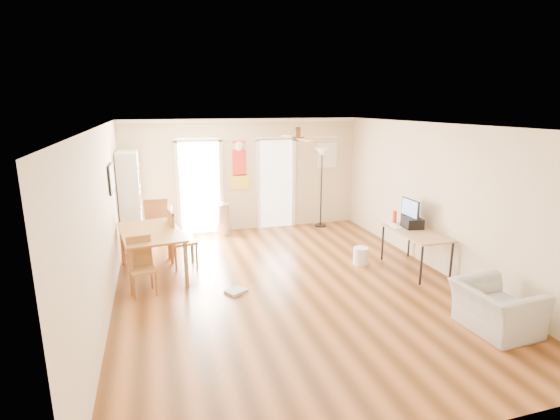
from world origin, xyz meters
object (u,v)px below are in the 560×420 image
object	(u,v)px
dining_chair_right_a	(182,234)
printer	(412,223)
bookshelf	(131,200)
armchair	(496,308)
computer_desk	(415,251)
wastebasket_a	(361,256)
dining_chair_right_b	(183,238)
dining_chair_near	(143,267)
trash_can	(224,219)
torchiere_lamp	(321,188)
dining_table	(152,253)
dining_chair_far	(158,224)

from	to	relation	value
dining_chair_right_a	printer	xyz separation A→B (m)	(4.05, -1.44, 0.28)
bookshelf	armchair	bearing A→B (deg)	-49.10
computer_desk	wastebasket_a	bearing A→B (deg)	147.43
dining_chair_right_b	dining_chair_near	xyz separation A→B (m)	(-0.70, -1.07, -0.08)
bookshelf	trash_can	size ratio (longest dim) A/B	2.75
dining_chair_near	computer_desk	xyz separation A→B (m)	(4.67, -0.30, -0.10)
dining_chair_near	torchiere_lamp	world-z (taller)	torchiere_lamp
armchair	computer_desk	bearing A→B (deg)	-8.09
dining_table	dining_chair_right_b	xyz separation A→B (m)	(0.55, 0.28, 0.13)
trash_can	armchair	xyz separation A→B (m)	(2.72, -5.30, -0.05)
dining_chair_right_a	dining_chair_far	distance (m)	0.84
dining_table	printer	distance (m)	4.69
armchair	dining_chair_right_a	bearing A→B (deg)	41.84
torchiere_lamp	armchair	world-z (taller)	torchiere_lamp
dining_chair_right_a	dining_chair_far	size ratio (longest dim) A/B	0.94
wastebasket_a	armchair	size ratio (longest dim) A/B	0.34
dining_table	dining_chair_near	xyz separation A→B (m)	(-0.15, -0.78, 0.06)
bookshelf	computer_desk	bearing A→B (deg)	-32.13
dining_chair_near	armchair	size ratio (longest dim) A/B	0.95
computer_desk	bookshelf	bearing A→B (deg)	150.30
torchiere_lamp	wastebasket_a	xyz separation A→B (m)	(-0.24, -2.62, -0.80)
dining_chair_near	dining_chair_far	size ratio (longest dim) A/B	0.83
dining_chair_far	printer	size ratio (longest dim) A/B	3.08
bookshelf	dining_table	size ratio (longest dim) A/B	1.24
computer_desk	torchiere_lamp	bearing A→B (deg)	100.08
dining_chair_right_a	computer_desk	bearing A→B (deg)	-107.79
bookshelf	dining_table	world-z (taller)	bookshelf
dining_table	wastebasket_a	xyz separation A→B (m)	(3.72, -0.57, -0.24)
dining_table	computer_desk	size ratio (longest dim) A/B	1.21
dining_chair_right_a	dining_chair_far	bearing A→B (deg)	35.31
dining_chair_right_b	printer	xyz separation A→B (m)	(4.05, -1.10, 0.27)
dining_chair_near	printer	distance (m)	4.76
torchiere_lamp	dining_chair_far	bearing A→B (deg)	-169.45
bookshelf	printer	xyz separation A→B (m)	(4.98, -2.54, -0.20)
torchiere_lamp	printer	size ratio (longest dim) A/B	5.35
trash_can	wastebasket_a	bearing A→B (deg)	-50.79
dining_chair_right_b	dining_chair_far	xyz separation A→B (m)	(-0.42, 1.06, 0.02)
dining_chair_right_b	dining_chair_far	size ratio (longest dim) A/B	0.96
bookshelf	trash_can	bearing A→B (deg)	7.37
torchiere_lamp	wastebasket_a	bearing A→B (deg)	-95.32
bookshelf	dining_chair_right_b	xyz separation A→B (m)	(0.93, -1.43, -0.47)
torchiere_lamp	wastebasket_a	size ratio (longest dim) A/B	5.95
dining_chair_near	wastebasket_a	xyz separation A→B (m)	(3.86, 0.22, -0.30)
dining_chair_right_b	wastebasket_a	xyz separation A→B (m)	(3.17, -0.85, -0.37)
bookshelf	trash_can	world-z (taller)	bookshelf
dining_table	dining_chair_right_a	world-z (taller)	dining_chair_right_a
dining_table	printer	xyz separation A→B (m)	(4.60, -0.82, 0.40)
trash_can	printer	xyz separation A→B (m)	(3.02, -2.87, 0.44)
bookshelf	dining_chair_right_a	bearing A→B (deg)	-52.18
bookshelf	dining_table	xyz separation A→B (m)	(0.38, -1.71, -0.60)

